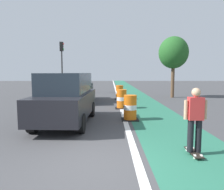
% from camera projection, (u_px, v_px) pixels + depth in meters
% --- Properties ---
extents(ground_plane, '(100.00, 100.00, 0.00)m').
position_uv_depth(ground_plane, '(98.00, 165.00, 4.79)').
color(ground_plane, '#424244').
extents(bike_lane_strip, '(2.50, 80.00, 0.01)m').
position_uv_depth(bike_lane_strip, '(138.00, 99.00, 16.74)').
color(bike_lane_strip, '#286B51').
rests_on(bike_lane_strip, ground).
extents(lane_divider_stripe, '(0.20, 80.00, 0.01)m').
position_uv_depth(lane_divider_stripe, '(119.00, 99.00, 16.73)').
color(lane_divider_stripe, silver).
rests_on(lane_divider_stripe, ground).
extents(skateboarder_on_lane, '(0.57, 0.80, 1.69)m').
position_uv_depth(skateboarder_on_lane, '(195.00, 119.00, 5.30)').
color(skateboarder_on_lane, black).
rests_on(skateboarder_on_lane, ground).
extents(parked_suv_nearest, '(2.05, 4.67, 2.04)m').
position_uv_depth(parked_suv_nearest, '(66.00, 98.00, 8.66)').
color(parked_suv_nearest, black).
rests_on(parked_suv_nearest, ground).
extents(parked_suv_second, '(2.12, 4.70, 2.04)m').
position_uv_depth(parked_suv_second, '(80.00, 87.00, 15.38)').
color(parked_suv_second, black).
rests_on(parked_suv_second, ground).
extents(traffic_barrel_front, '(0.73, 0.73, 1.09)m').
position_uv_depth(traffic_barrel_front, '(130.00, 108.00, 9.33)').
color(traffic_barrel_front, orange).
rests_on(traffic_barrel_front, ground).
extents(traffic_barrel_mid, '(0.73, 0.73, 1.09)m').
position_uv_depth(traffic_barrel_mid, '(122.00, 99.00, 12.37)').
color(traffic_barrel_mid, orange).
rests_on(traffic_barrel_mid, ground).
extents(traffic_barrel_back, '(0.73, 0.73, 1.09)m').
position_uv_depth(traffic_barrel_back, '(120.00, 93.00, 16.60)').
color(traffic_barrel_back, orange).
rests_on(traffic_barrel_back, ground).
extents(traffic_light_corner, '(0.41, 0.32, 5.10)m').
position_uv_depth(traffic_light_corner, '(62.00, 58.00, 21.39)').
color(traffic_light_corner, '#2D2D2D').
rests_on(traffic_light_corner, ground).
extents(pedestrian_crossing, '(0.34, 0.20, 1.61)m').
position_uv_depth(pedestrian_crossing, '(68.00, 84.00, 21.87)').
color(pedestrian_crossing, '#33333D').
rests_on(pedestrian_crossing, ground).
extents(pedestrian_waiting, '(0.34, 0.20, 1.61)m').
position_uv_depth(pedestrian_waiting, '(72.00, 83.00, 24.43)').
color(pedestrian_waiting, '#33333D').
rests_on(pedestrian_waiting, ground).
extents(street_tree_sidewalk, '(2.40, 2.40, 5.00)m').
position_uv_depth(street_tree_sidewalk, '(173.00, 53.00, 17.50)').
color(street_tree_sidewalk, brown).
rests_on(street_tree_sidewalk, ground).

